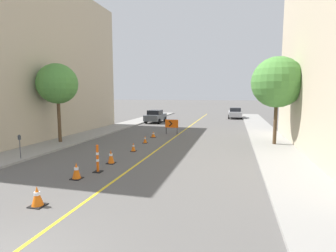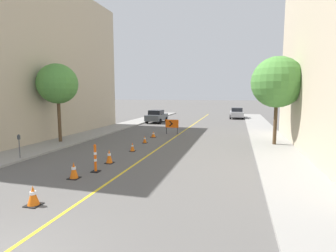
{
  "view_description": "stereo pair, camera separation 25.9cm",
  "coord_description": "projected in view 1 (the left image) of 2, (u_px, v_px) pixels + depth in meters",
  "views": [
    {
      "loc": [
        4.79,
        -3.54,
        3.62
      ],
      "look_at": [
        -0.44,
        17.1,
        1.0
      ],
      "focal_mm": 28.0,
      "sensor_mm": 36.0,
      "label": 1
    },
    {
      "loc": [
        5.04,
        -3.47,
        3.62
      ],
      "look_at": [
        -0.44,
        17.1,
        1.0
      ],
      "focal_mm": 28.0,
      "sensor_mm": 36.0,
      "label": 2
    }
  ],
  "objects": [
    {
      "name": "traffic_cone_third",
      "position": [
        111.0,
        157.0,
        13.66
      ],
      "size": [
        0.41,
        0.41,
        0.73
      ],
      "color": "black",
      "rests_on": "ground_plane"
    },
    {
      "name": "building_facade_left",
      "position": [
        27.0,
        61.0,
        21.41
      ],
      "size": [
        6.0,
        19.35,
        12.64
      ],
      "color": "tan",
      "rests_on": "ground_plane"
    },
    {
      "name": "parked_car_curb_near",
      "position": [
        155.0,
        116.0,
        33.22
      ],
      "size": [
        1.94,
        4.32,
        1.59
      ],
      "rotation": [
        0.0,
        0.0,
        -0.01
      ],
      "color": "#474C51",
      "rests_on": "ground_plane"
    },
    {
      "name": "parked_car_curb_mid",
      "position": [
        235.0,
        113.0,
        38.84
      ],
      "size": [
        1.96,
        4.36,
        1.59
      ],
      "rotation": [
        0.0,
        0.0,
        0.04
      ],
      "color": "#B7B7BC",
      "rests_on": "ground_plane"
    },
    {
      "name": "traffic_cone_nearest",
      "position": [
        37.0,
        196.0,
        8.45
      ],
      "size": [
        0.47,
        0.47,
        0.67
      ],
      "color": "black",
      "rests_on": "ground_plane"
    },
    {
      "name": "parking_meter_near_curb",
      "position": [
        20.0,
        142.0,
        14.16
      ],
      "size": [
        0.12,
        0.11,
        1.31
      ],
      "color": "#4C4C51",
      "rests_on": "sidewalk_left"
    },
    {
      "name": "traffic_cone_fourth",
      "position": [
        133.0,
        147.0,
        16.54
      ],
      "size": [
        0.34,
        0.34,
        0.56
      ],
      "color": "black",
      "rests_on": "ground_plane"
    },
    {
      "name": "traffic_cone_second",
      "position": [
        76.0,
        171.0,
        11.17
      ],
      "size": [
        0.45,
        0.45,
        0.72
      ],
      "color": "black",
      "rests_on": "ground_plane"
    },
    {
      "name": "delineator_post_front",
      "position": [
        98.0,
        160.0,
        12.11
      ],
      "size": [
        0.38,
        0.38,
        1.31
      ],
      "color": "black",
      "rests_on": "ground_plane"
    },
    {
      "name": "lane_stripe",
      "position": [
        185.0,
        130.0,
        26.28
      ],
      "size": [
        0.12,
        44.2,
        0.01
      ],
      "color": "gold",
      "rests_on": "ground_plane"
    },
    {
      "name": "traffic_cone_farthest",
      "position": [
        153.0,
        135.0,
        21.9
      ],
      "size": [
        0.45,
        0.45,
        0.49
      ],
      "color": "black",
      "rests_on": "ground_plane"
    },
    {
      "name": "street_tree_left_near",
      "position": [
        57.0,
        84.0,
        18.78
      ],
      "size": [
        2.87,
        2.87,
        5.66
      ],
      "color": "#4C3823",
      "rests_on": "sidewalk_left"
    },
    {
      "name": "sidewalk_left",
      "position": [
        116.0,
        127.0,
        28.09
      ],
      "size": [
        2.74,
        44.2,
        0.12
      ],
      "color": "gray",
      "rests_on": "ground_plane"
    },
    {
      "name": "street_tree_right_near",
      "position": [
        277.0,
        82.0,
        17.88
      ],
      "size": [
        3.47,
        3.47,
        6.03
      ],
      "color": "#4C3823",
      "rests_on": "sidewalk_right"
    },
    {
      "name": "traffic_cone_fifth",
      "position": [
        145.0,
        140.0,
        19.31
      ],
      "size": [
        0.34,
        0.34,
        0.55
      ],
      "color": "black",
      "rests_on": "ground_plane"
    },
    {
      "name": "sidewalk_right",
      "position": [
        263.0,
        132.0,
        24.45
      ],
      "size": [
        2.74,
        44.2,
        0.12
      ],
      "color": "gray",
      "rests_on": "ground_plane"
    },
    {
      "name": "arrow_barricade_primary",
      "position": [
        172.0,
        124.0,
        23.62
      ],
      "size": [
        1.2,
        0.09,
        1.31
      ],
      "rotation": [
        0.0,
        0.0,
        -0.01
      ],
      "color": "#EF560C",
      "rests_on": "ground_plane"
    }
  ]
}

